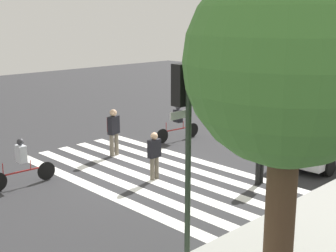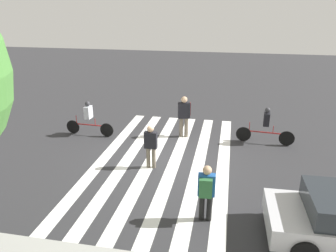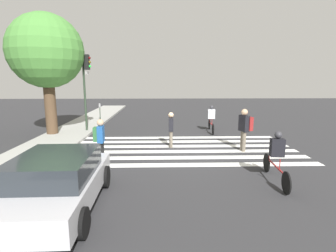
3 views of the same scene
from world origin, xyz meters
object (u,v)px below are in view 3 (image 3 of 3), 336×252
Objects in this scene: street_tree at (46,52)px; pedestrian_child_with_backpack at (100,138)px; parking_meter at (100,108)px; pedestrian_adult_tall_backpack at (171,128)px; cyclist_far_lane at (211,118)px; traffic_light at (86,76)px; pedestrian_adult_blue_shirt at (245,127)px; car_parked_far_curb at (56,182)px; cyclist_mid_street at (277,155)px.

street_tree is 7.05m from pedestrian_child_with_backpack.
pedestrian_adult_tall_backpack is (-6.99, -4.84, -0.12)m from parking_meter.
traffic_light is at bearing 92.85° from cyclist_far_lane.
pedestrian_adult_tall_backpack is at bearing 60.43° from pedestrian_adult_blue_shirt.
parking_meter is at bearing 7.06° from car_parked_far_curb.
pedestrian_child_with_backpack is at bearing 129.17° from pedestrian_adult_tall_backpack.
traffic_light is 9.23m from pedestrian_adult_blue_shirt.
pedestrian_child_with_backpack reaches higher than cyclist_far_lane.
traffic_light is 2.34m from street_tree.
pedestrian_child_with_backpack is 0.41× the size of car_parked_far_curb.
cyclist_mid_street is (-2.03, -5.81, -0.11)m from pedestrian_child_with_backpack.
cyclist_mid_street is (-7.69, -0.53, 0.00)m from cyclist_far_lane.
pedestrian_adult_blue_shirt is at bearing -102.50° from pedestrian_adult_tall_backpack.
pedestrian_adult_blue_shirt is at bearing -109.06° from street_tree.
car_parked_far_curb is (-1.55, 6.05, -0.16)m from cyclist_mid_street.
pedestrian_child_with_backpack reaches higher than cyclist_mid_street.
parking_meter is 0.86× the size of pedestrian_adult_tall_backpack.
traffic_light is 6.33m from pedestrian_adult_tall_backpack.
cyclist_mid_street reaches higher than car_parked_far_curb.
car_parked_far_curb is at bearing -169.39° from traffic_light.
pedestrian_adult_blue_shirt is 0.46× the size of car_parked_far_curb.
pedestrian_adult_tall_backpack reaches higher than cyclist_mid_street.
pedestrian_adult_tall_backpack is at bearing -111.85° from street_tree.
pedestrian_adult_tall_backpack is 5.22m from cyclist_mid_street.
parking_meter is (3.50, 0.12, -2.23)m from traffic_light.
cyclist_far_lane is at bearing 134.26° from pedestrian_child_with_backpack.
cyclist_mid_street is at bearing -134.72° from traffic_light.
street_tree is 1.60× the size of car_parked_far_curb.
pedestrian_child_with_backpack is 7.75m from cyclist_far_lane.
pedestrian_adult_tall_backpack is 6.50m from car_parked_far_curb.
street_tree reaches higher than car_parked_far_curb.
cyclist_mid_street is at bearing 68.00° from pedestrian_child_with_backpack.
pedestrian_adult_tall_backpack is (-2.60, -6.49, -3.60)m from street_tree.
pedestrian_adult_tall_backpack is 0.68× the size of cyclist_mid_street.
cyclist_mid_street is 6.25m from car_parked_far_curb.
pedestrian_child_with_backpack is 1.02× the size of pedestrian_adult_tall_backpack.
pedestrian_child_with_backpack reaches higher than parking_meter.
cyclist_far_lane is (3.48, -2.53, -0.06)m from pedestrian_adult_tall_backpack.
traffic_light reaches higher than car_parked_far_curb.
cyclist_far_lane is 7.71m from cyclist_mid_street.
street_tree is (-4.39, 1.65, 3.48)m from parking_meter.
cyclist_far_lane is at bearing -7.70° from pedestrian_adult_blue_shirt.
street_tree is at bearing 21.51° from car_parked_far_curb.
car_parked_far_curb is (-12.76, -1.86, -0.34)m from parking_meter.
parking_meter is at bearing -20.62° from street_tree.
street_tree reaches higher than cyclist_mid_street.
street_tree reaches higher than parking_meter.
pedestrian_adult_blue_shirt reaches higher than car_parked_far_curb.
pedestrian_adult_blue_shirt is 0.81× the size of cyclist_far_lane.
cyclist_mid_street is at bearing -173.01° from cyclist_far_lane.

